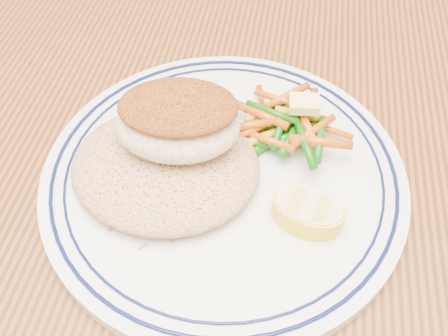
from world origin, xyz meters
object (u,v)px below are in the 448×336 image
(plate, at_px, (224,176))
(fish_fillet, at_px, (178,121))
(rice_pilaf, at_px, (165,164))
(lemon_wedge, at_px, (308,212))
(dining_table, at_px, (206,253))
(vegetable_pile, at_px, (285,125))

(plate, distance_m, fish_fillet, 0.06)
(rice_pilaf, distance_m, lemon_wedge, 0.12)
(fish_fillet, distance_m, lemon_wedge, 0.12)
(dining_table, relative_size, fish_fillet, 14.37)
(lemon_wedge, bearing_deg, vegetable_pile, 106.06)
(fish_fillet, bearing_deg, rice_pilaf, -118.06)
(dining_table, relative_size, plate, 5.01)
(vegetable_pile, bearing_deg, plate, -132.98)
(dining_table, xyz_separation_m, fish_fillet, (-0.02, 0.02, 0.16))
(plate, height_order, lemon_wedge, lemon_wedge)
(rice_pilaf, xyz_separation_m, lemon_wedge, (0.11, -0.03, -0.00))
(dining_table, bearing_deg, lemon_wedge, -14.15)
(plate, relative_size, vegetable_pile, 2.72)
(vegetable_pile, bearing_deg, fish_fillet, -152.80)
(rice_pilaf, height_order, fish_fillet, fish_fillet)
(fish_fillet, height_order, vegetable_pile, fish_fillet)
(dining_table, relative_size, lemon_wedge, 24.73)
(fish_fillet, xyz_separation_m, lemon_wedge, (0.11, -0.04, -0.04))
(rice_pilaf, distance_m, vegetable_pile, 0.11)
(rice_pilaf, relative_size, lemon_wedge, 2.50)
(rice_pilaf, bearing_deg, vegetable_pile, 32.96)
(lemon_wedge, bearing_deg, plate, 151.79)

